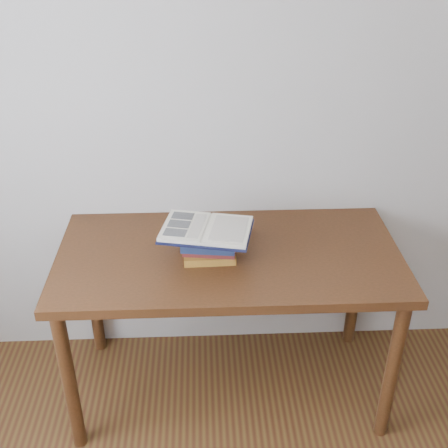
{
  "coord_description": "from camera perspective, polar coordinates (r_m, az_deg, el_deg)",
  "views": [
    {
      "loc": [
        -0.12,
        -0.63,
        2.11
      ],
      "look_at": [
        -0.04,
        1.33,
        0.97
      ],
      "focal_mm": 45.0,
      "sensor_mm": 36.0,
      "label": 1
    }
  ],
  "objects": [
    {
      "name": "room_shell",
      "position": [
        0.8,
        0.96,
        -6.82
      ],
      "size": [
        3.54,
        3.54,
        2.62
      ],
      "color": "#B0ACA6",
      "rests_on": "ground"
    },
    {
      "name": "open_book",
      "position": [
        2.3,
        -1.78,
        -0.56
      ],
      "size": [
        0.41,
        0.32,
        0.03
      ],
      "rotation": [
        0.0,
        0.0,
        -0.21
      ],
      "color": "black",
      "rests_on": "book_stack"
    },
    {
      "name": "desk",
      "position": [
        2.46,
        0.5,
        -4.81
      ],
      "size": [
        1.47,
        0.74,
        0.79
      ],
      "color": "#482512",
      "rests_on": "ground"
    },
    {
      "name": "book_stack",
      "position": [
        2.35,
        -1.45,
        -1.91
      ],
      "size": [
        0.24,
        0.21,
        0.13
      ],
      "color": "#A36725",
      "rests_on": "desk"
    }
  ]
}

